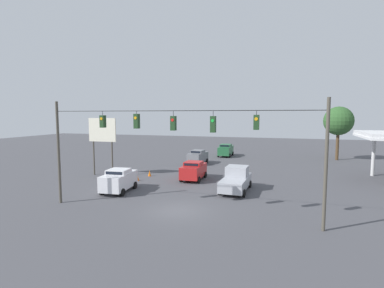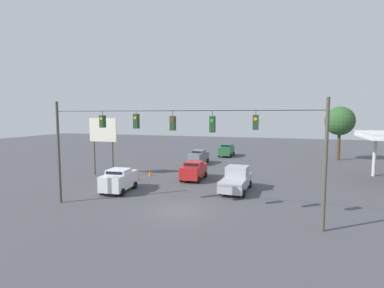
{
  "view_description": "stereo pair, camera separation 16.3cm",
  "coord_description": "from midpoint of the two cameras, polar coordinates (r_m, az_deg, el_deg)",
  "views": [
    {
      "loc": [
        -7.05,
        19.2,
        6.72
      ],
      "look_at": [
        0.67,
        -5.28,
        4.2
      ],
      "focal_mm": 28.0,
      "sensor_mm": 36.0,
      "label": 1
    },
    {
      "loc": [
        -7.2,
        19.15,
        6.72
      ],
      "look_at": [
        0.67,
        -5.28,
        4.2
      ],
      "focal_mm": 28.0,
      "sensor_mm": 36.0,
      "label": 2
    }
  ],
  "objects": [
    {
      "name": "ground_plane",
      "position": [
        21.53,
        -2.81,
        -12.57
      ],
      "size": [
        140.0,
        140.0,
        0.0
      ],
      "primitive_type": "plane",
      "color": "#47474C"
    },
    {
      "name": "overhead_signal_span",
      "position": [
        19.69,
        -3.73,
        0.63
      ],
      "size": [
        18.75,
        0.38,
        7.7
      ],
      "color": "#4C473D",
      "rests_on": "ground_plane"
    },
    {
      "name": "pickup_truck_silver_crossing_near",
      "position": [
        26.94,
        8.22,
        -6.76
      ],
      "size": [
        2.36,
        5.31,
        2.12
      ],
      "color": "#A8AAB2",
      "rests_on": "ground_plane"
    },
    {
      "name": "sedan_green_withflow_deep",
      "position": [
        48.74,
        6.35,
        -1.14
      ],
      "size": [
        2.05,
        4.34,
        1.96
      ],
      "color": "#236038",
      "rests_on": "ground_plane"
    },
    {
      "name": "sedan_red_withflow_mid",
      "position": [
        31.03,
        0.15,
        -5.03
      ],
      "size": [
        2.12,
        4.12,
        1.9
      ],
      "color": "red",
      "rests_on": "ground_plane"
    },
    {
      "name": "sedan_grey_withflow_far",
      "position": [
        40.94,
        1.01,
        -2.44
      ],
      "size": [
        2.21,
        3.94,
        1.91
      ],
      "color": "slate",
      "rests_on": "ground_plane"
    },
    {
      "name": "sedan_white_parked_shoulder",
      "position": [
        27.09,
        -13.94,
        -6.67
      ],
      "size": [
        2.4,
        4.17,
        1.99
      ],
      "color": "silver",
      "rests_on": "ground_plane"
    },
    {
      "name": "traffic_cone_nearest",
      "position": [
        27.35,
        -14.45,
        -8.09
      ],
      "size": [
        0.33,
        0.33,
        0.65
      ],
      "primitive_type": "cone",
      "color": "orange",
      "rests_on": "ground_plane"
    },
    {
      "name": "traffic_cone_second",
      "position": [
        29.19,
        -12.55,
        -7.17
      ],
      "size": [
        0.33,
        0.33,
        0.65
      ],
      "primitive_type": "cone",
      "color": "orange",
      "rests_on": "ground_plane"
    },
    {
      "name": "traffic_cone_third",
      "position": [
        31.28,
        -10.49,
        -6.28
      ],
      "size": [
        0.33,
        0.33,
        0.65
      ],
      "primitive_type": "cone",
      "color": "orange",
      "rests_on": "ground_plane"
    },
    {
      "name": "traffic_cone_fourth",
      "position": [
        33.26,
        -8.22,
        -5.53
      ],
      "size": [
        0.33,
        0.33,
        0.65
      ],
      "primitive_type": "cone",
      "color": "orange",
      "rests_on": "ground_plane"
    },
    {
      "name": "roadside_billboard",
      "position": [
        34.25,
        -16.84,
        1.76
      ],
      "size": [
        3.34,
        0.16,
        6.35
      ],
      "color": "#4C473D",
      "rests_on": "ground_plane"
    },
    {
      "name": "tree_horizon_left",
      "position": [
        49.15,
        26.05,
        3.94
      ],
      "size": [
        4.23,
        4.23,
        7.93
      ],
      "color": "#4C3823",
      "rests_on": "ground_plane"
    }
  ]
}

